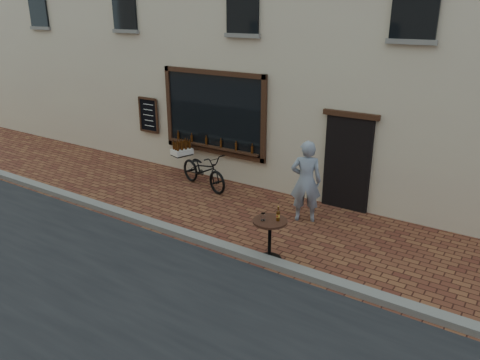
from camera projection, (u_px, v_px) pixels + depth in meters
The scene contains 5 objects.
ground at pixel (189, 244), 9.43m from camera, with size 90.00×90.00×0.00m, color #55261B.
kerb at pixel (196, 238), 9.57m from camera, with size 90.00×0.25×0.12m, color slate.
cargo_bicycle at pixel (203, 169), 12.28m from camera, with size 2.19×1.17×1.03m.
bistro_table at pixel (270, 232), 8.64m from camera, with size 0.64×0.64×1.10m.
pedestrian at pixel (306, 181), 10.20m from camera, with size 0.67×0.44×1.84m, color gray.
Camera 1 is at (5.49, -6.43, 4.48)m, focal length 35.00 mm.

